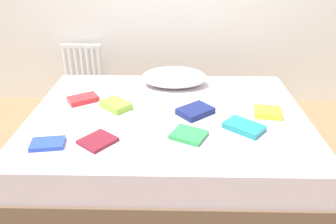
{
  "coord_description": "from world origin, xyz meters",
  "views": [
    {
      "loc": [
        0.05,
        -2.14,
        1.61
      ],
      "look_at": [
        0.0,
        0.05,
        0.48
      ],
      "focal_mm": 35.81,
      "sensor_mm": 36.0,
      "label": 1
    }
  ],
  "objects_px": {
    "radiator": "(83,69)",
    "textbook_maroon": "(98,141)",
    "pillow": "(174,77)",
    "textbook_lime": "(116,105)",
    "bed": "(168,142)",
    "textbook_yellow": "(268,112)",
    "textbook_blue": "(48,144)",
    "textbook_teal": "(244,127)",
    "textbook_red": "(83,99)",
    "textbook_green": "(189,135)",
    "textbook_navy": "(195,111)"
  },
  "relations": [
    {
      "from": "bed",
      "to": "textbook_maroon",
      "type": "height_order",
      "value": "textbook_maroon"
    },
    {
      "from": "textbook_navy",
      "to": "textbook_yellow",
      "type": "height_order",
      "value": "textbook_navy"
    },
    {
      "from": "textbook_navy",
      "to": "radiator",
      "type": "bearing_deg",
      "value": 92.88
    },
    {
      "from": "textbook_blue",
      "to": "bed",
      "type": "bearing_deg",
      "value": 22.98
    },
    {
      "from": "radiator",
      "to": "textbook_red",
      "type": "xyz_separation_m",
      "value": [
        0.27,
        -1.02,
        0.13
      ]
    },
    {
      "from": "pillow",
      "to": "textbook_red",
      "type": "xyz_separation_m",
      "value": [
        -0.7,
        -0.33,
        -0.06
      ]
    },
    {
      "from": "textbook_blue",
      "to": "textbook_teal",
      "type": "bearing_deg",
      "value": 1.16
    },
    {
      "from": "textbook_teal",
      "to": "textbook_lime",
      "type": "height_order",
      "value": "textbook_lime"
    },
    {
      "from": "pillow",
      "to": "textbook_yellow",
      "type": "height_order",
      "value": "pillow"
    },
    {
      "from": "textbook_lime",
      "to": "textbook_yellow",
      "type": "bearing_deg",
      "value": 38.91
    },
    {
      "from": "pillow",
      "to": "radiator",
      "type": "bearing_deg",
      "value": 144.16
    },
    {
      "from": "radiator",
      "to": "textbook_lime",
      "type": "height_order",
      "value": "radiator"
    },
    {
      "from": "radiator",
      "to": "textbook_maroon",
      "type": "distance_m",
      "value": 1.69
    },
    {
      "from": "textbook_red",
      "to": "textbook_lime",
      "type": "bearing_deg",
      "value": -53.25
    },
    {
      "from": "textbook_yellow",
      "to": "textbook_lime",
      "type": "bearing_deg",
      "value": -176.27
    },
    {
      "from": "radiator",
      "to": "textbook_navy",
      "type": "height_order",
      "value": "radiator"
    },
    {
      "from": "textbook_maroon",
      "to": "textbook_lime",
      "type": "bearing_deg",
      "value": 34.84
    },
    {
      "from": "textbook_red",
      "to": "textbook_green",
      "type": "relative_size",
      "value": 1.07
    },
    {
      "from": "radiator",
      "to": "pillow",
      "type": "distance_m",
      "value": 1.2
    },
    {
      "from": "pillow",
      "to": "textbook_navy",
      "type": "relative_size",
      "value": 2.33
    },
    {
      "from": "radiator",
      "to": "textbook_blue",
      "type": "relative_size",
      "value": 2.66
    },
    {
      "from": "textbook_teal",
      "to": "textbook_navy",
      "type": "xyz_separation_m",
      "value": [
        -0.31,
        0.22,
        0.0
      ]
    },
    {
      "from": "radiator",
      "to": "textbook_green",
      "type": "xyz_separation_m",
      "value": [
        1.06,
        -1.53,
        0.12
      ]
    },
    {
      "from": "radiator",
      "to": "textbook_yellow",
      "type": "relative_size",
      "value": 2.79
    },
    {
      "from": "textbook_lime",
      "to": "textbook_maroon",
      "type": "bearing_deg",
      "value": -50.64
    },
    {
      "from": "radiator",
      "to": "textbook_maroon",
      "type": "xyz_separation_m",
      "value": [
        0.5,
        -1.61,
        0.12
      ]
    },
    {
      "from": "radiator",
      "to": "pillow",
      "type": "bearing_deg",
      "value": -35.84
    },
    {
      "from": "pillow",
      "to": "textbook_lime",
      "type": "relative_size",
      "value": 2.53
    },
    {
      "from": "textbook_yellow",
      "to": "radiator",
      "type": "bearing_deg",
      "value": 151.59
    },
    {
      "from": "pillow",
      "to": "textbook_green",
      "type": "xyz_separation_m",
      "value": [
        0.1,
        -0.83,
        -0.06
      ]
    },
    {
      "from": "textbook_teal",
      "to": "textbook_yellow",
      "type": "relative_size",
      "value": 1.3
    },
    {
      "from": "pillow",
      "to": "textbook_green",
      "type": "bearing_deg",
      "value": -83.28
    },
    {
      "from": "radiator",
      "to": "textbook_red",
      "type": "distance_m",
      "value": 1.07
    },
    {
      "from": "bed",
      "to": "textbook_red",
      "type": "xyz_separation_m",
      "value": [
        -0.66,
        0.18,
        0.27
      ]
    },
    {
      "from": "textbook_green",
      "to": "textbook_yellow",
      "type": "height_order",
      "value": "textbook_yellow"
    },
    {
      "from": "textbook_teal",
      "to": "textbook_yellow",
      "type": "distance_m",
      "value": 0.29
    },
    {
      "from": "textbook_maroon",
      "to": "textbook_yellow",
      "type": "distance_m",
      "value": 1.2
    },
    {
      "from": "pillow",
      "to": "textbook_teal",
      "type": "relative_size",
      "value": 2.23
    },
    {
      "from": "radiator",
      "to": "textbook_green",
      "type": "bearing_deg",
      "value": -55.2
    },
    {
      "from": "pillow",
      "to": "textbook_red",
      "type": "bearing_deg",
      "value": -154.79
    },
    {
      "from": "textbook_maroon",
      "to": "textbook_teal",
      "type": "relative_size",
      "value": 0.81
    },
    {
      "from": "bed",
      "to": "textbook_red",
      "type": "bearing_deg",
      "value": 165.03
    },
    {
      "from": "textbook_navy",
      "to": "textbook_lime",
      "type": "height_order",
      "value": "textbook_lime"
    },
    {
      "from": "pillow",
      "to": "textbook_navy",
      "type": "height_order",
      "value": "pillow"
    },
    {
      "from": "bed",
      "to": "textbook_green",
      "type": "relative_size",
      "value": 9.8
    },
    {
      "from": "textbook_teal",
      "to": "textbook_yellow",
      "type": "bearing_deg",
      "value": 85.3
    },
    {
      "from": "textbook_blue",
      "to": "radiator",
      "type": "bearing_deg",
      "value": 88.04
    },
    {
      "from": "textbook_lime",
      "to": "textbook_yellow",
      "type": "xyz_separation_m",
      "value": [
        1.1,
        -0.09,
        -0.0
      ]
    },
    {
      "from": "radiator",
      "to": "textbook_blue",
      "type": "bearing_deg",
      "value": -82.89
    },
    {
      "from": "bed",
      "to": "radiator",
      "type": "height_order",
      "value": "radiator"
    }
  ]
}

